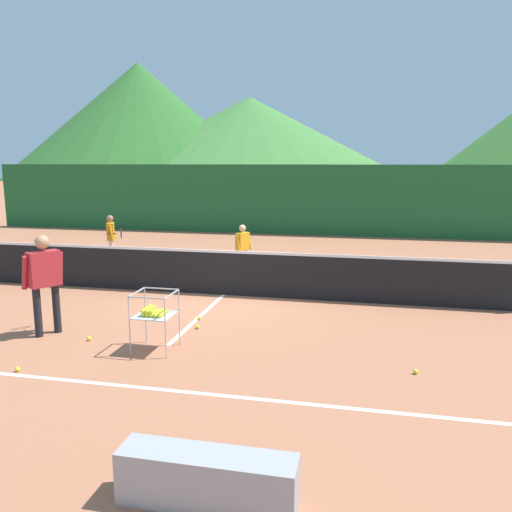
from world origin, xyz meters
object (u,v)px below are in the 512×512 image
at_px(ball_cart, 154,312).
at_px(tennis_ball_5, 143,313).
at_px(tennis_ball_2, 199,318).
at_px(courtside_bench, 207,479).
at_px(tennis_net, 223,272).
at_px(instructor, 45,275).
at_px(tennis_ball_1, 198,327).
at_px(student_0, 111,235).
at_px(tennis_ball_4, 89,339).
at_px(student_1, 243,245).
at_px(tennis_ball_3, 18,369).
at_px(tennis_ball_0, 416,372).

xyz_separation_m(ball_cart, tennis_ball_5, (-0.95, 1.64, -0.56)).
height_order(tennis_ball_2, courtside_bench, courtside_bench).
bearing_deg(courtside_bench, tennis_net, 104.75).
distance_m(tennis_net, ball_cart, 3.38).
relative_size(instructor, courtside_bench, 1.11).
xyz_separation_m(tennis_ball_1, courtside_bench, (1.56, -4.33, 0.20)).
xyz_separation_m(tennis_ball_1, tennis_ball_2, (-0.13, 0.48, 0.00)).
relative_size(student_0, ball_cart, 1.52).
bearing_deg(instructor, student_0, 108.10).
distance_m(tennis_net, tennis_ball_1, 2.35).
height_order(tennis_ball_1, tennis_ball_2, same).
bearing_deg(tennis_ball_4, ball_cart, -7.39).
bearing_deg(student_0, courtside_bench, -58.23).
bearing_deg(tennis_ball_5, tennis_ball_1, -23.59).
bearing_deg(student_1, tennis_net, -87.41).
bearing_deg(tennis_ball_5, tennis_ball_4, -99.02).
bearing_deg(ball_cart, instructor, 171.45).
bearing_deg(tennis_ball_4, tennis_ball_1, 31.83).
xyz_separation_m(student_1, tennis_ball_1, (0.28, -4.40, -0.73)).
xyz_separation_m(instructor, tennis_ball_2, (2.19, 1.27, -0.96)).
distance_m(student_1, tennis_ball_1, 4.47).
xyz_separation_m(ball_cart, tennis_ball_1, (0.31, 1.09, -0.56)).
height_order(student_1, tennis_ball_1, student_1).
bearing_deg(tennis_ball_5, instructor, -128.36).
relative_size(tennis_ball_2, courtside_bench, 0.05).
bearing_deg(ball_cart, tennis_ball_3, -141.94).
bearing_deg(tennis_ball_1, tennis_ball_5, 156.41).
xyz_separation_m(instructor, tennis_ball_4, (0.82, -0.15, -0.96)).
distance_m(student_0, tennis_ball_3, 7.67).
xyz_separation_m(ball_cart, tennis_ball_3, (-1.49, -1.17, -0.56)).
relative_size(tennis_ball_4, tennis_ball_5, 1.00).
height_order(tennis_net, student_1, student_1).
bearing_deg(ball_cart, tennis_net, 87.86).
bearing_deg(tennis_ball_1, tennis_ball_0, -18.74).
xyz_separation_m(student_1, tennis_ball_4, (-1.22, -5.33, -0.73)).
bearing_deg(tennis_ball_3, student_0, 108.36).
height_order(instructor, tennis_ball_0, instructor).
bearing_deg(courtside_bench, tennis_ball_2, 109.33).
height_order(instructor, student_0, instructor).
height_order(tennis_net, ball_cart, tennis_net).
xyz_separation_m(instructor, student_1, (2.04, 5.19, -0.24)).
distance_m(student_1, tennis_ball_2, 3.99).
bearing_deg(instructor, tennis_ball_1, 18.64).
bearing_deg(tennis_ball_3, ball_cart, 38.06).
bearing_deg(tennis_ball_0, tennis_ball_3, -168.53).
distance_m(ball_cart, tennis_ball_1, 1.26).
xyz_separation_m(instructor, tennis_ball_1, (2.32, 0.78, -0.96)).
bearing_deg(tennis_ball_5, tennis_net, 58.16).
bearing_deg(student_0, tennis_ball_1, -49.79).
height_order(student_1, tennis_ball_3, student_1).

